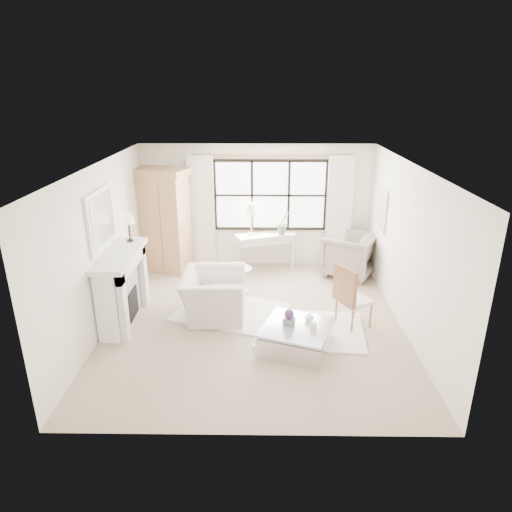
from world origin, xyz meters
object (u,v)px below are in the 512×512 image
object	(u,v)px
armoire	(164,220)
coffee_table	(296,337)
console_table	(266,251)
club_armchair	(214,295)

from	to	relation	value
armoire	coffee_table	bearing A→B (deg)	-32.89
console_table	club_armchair	distance (m)	2.43
armoire	coffee_table	distance (m)	4.28
club_armchair	coffee_table	size ratio (longest dim) A/B	0.95
armoire	coffee_table	xyz separation A→B (m)	(2.65, -3.21, -0.96)
console_table	coffee_table	bearing A→B (deg)	-101.66
armoire	club_armchair	bearing A→B (deg)	-42.10
armoire	coffee_table	world-z (taller)	armoire
club_armchair	armoire	bearing A→B (deg)	30.15
console_table	coffee_table	distance (m)	3.33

